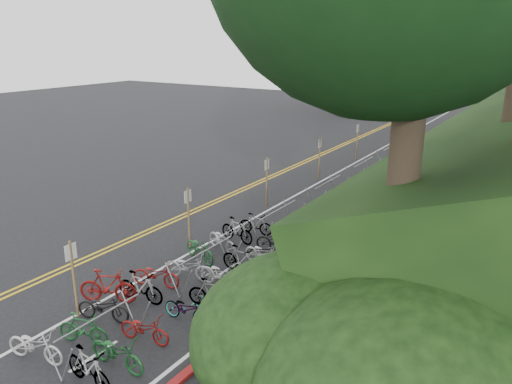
% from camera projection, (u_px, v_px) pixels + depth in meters
% --- Properties ---
extents(ground, '(120.00, 120.00, 0.00)m').
position_uv_depth(ground, '(79.00, 294.00, 16.54)').
color(ground, black).
rests_on(ground, ground).
extents(road_markings, '(7.47, 80.00, 0.01)m').
position_uv_depth(road_markings, '(258.00, 211.00, 24.34)').
color(road_markings, gold).
rests_on(road_markings, ground).
extents(red_curb, '(0.25, 28.00, 0.10)m').
position_uv_depth(red_curb, '(371.00, 218.00, 23.26)').
color(red_curb, maroon).
rests_on(red_curb, ground).
extents(bike_rack_front, '(1.15, 2.79, 1.19)m').
position_uv_depth(bike_rack_front, '(100.00, 327.00, 13.12)').
color(bike_rack_front, '#92959A').
rests_on(bike_rack_front, ground).
extents(bike_racks_rest, '(1.14, 23.00, 1.17)m').
position_uv_depth(bike_racks_rest, '(328.00, 188.00, 25.20)').
color(bike_racks_rest, '#92959A').
rests_on(bike_racks_rest, ground).
extents(signpost_near, '(0.08, 0.40, 2.48)m').
position_uv_depth(signpost_near, '(73.00, 274.00, 14.83)').
color(signpost_near, brown).
rests_on(signpost_near, ground).
extents(signposts_rest, '(0.08, 18.40, 2.50)m').
position_uv_depth(signposts_rest, '(295.00, 166.00, 27.07)').
color(signposts_rest, brown).
rests_on(signposts_rest, ground).
extents(bike_front, '(1.30, 1.94, 1.14)m').
position_uv_depth(bike_front, '(108.00, 286.00, 15.87)').
color(bike_front, maroon).
rests_on(bike_front, ground).
extents(bike_valet, '(3.56, 12.37, 1.09)m').
position_uv_depth(bike_valet, '(196.00, 275.00, 16.84)').
color(bike_valet, beige).
rests_on(bike_valet, ground).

